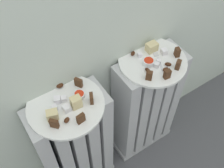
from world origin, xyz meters
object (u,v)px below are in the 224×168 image
(jam_bowl_left, at_px, (79,95))
(radiator_right, at_px, (145,107))
(plate_right, at_px, (153,61))
(fork, at_px, (158,60))
(radiator_left, at_px, (75,147))
(jam_bowl_right, at_px, (149,62))
(plate_left, at_px, (66,105))

(jam_bowl_left, bearing_deg, radiator_right, -0.39)
(radiator_right, relative_size, plate_right, 2.28)
(fork, bearing_deg, radiator_left, 178.32)
(radiator_left, distance_m, jam_bowl_left, 0.36)
(radiator_left, relative_size, plate_right, 2.28)
(jam_bowl_left, height_order, jam_bowl_right, jam_bowl_right)
(jam_bowl_right, bearing_deg, plate_left, 178.99)
(radiator_right, bearing_deg, fork, -32.58)
(radiator_left, relative_size, radiator_right, 1.00)
(plate_right, bearing_deg, jam_bowl_right, -167.15)
(radiator_right, distance_m, jam_bowl_right, 0.36)
(plate_left, distance_m, jam_bowl_right, 0.38)
(radiator_right, relative_size, jam_bowl_left, 15.70)
(radiator_right, bearing_deg, plate_right, 0.00)
(plate_right, xyz_separation_m, jam_bowl_right, (-0.03, -0.01, 0.02))
(radiator_left, bearing_deg, jam_bowl_right, -1.01)
(radiator_left, xyz_separation_m, jam_bowl_left, (0.06, 0.00, 0.35))
(radiator_right, relative_size, plate_left, 2.28)
(plate_left, bearing_deg, fork, -1.68)
(jam_bowl_left, xyz_separation_m, fork, (0.36, -0.01, -0.01))
(jam_bowl_left, bearing_deg, plate_right, -0.39)
(jam_bowl_right, distance_m, fork, 0.05)
(radiator_left, bearing_deg, plate_right, 0.00)
(radiator_left, xyz_separation_m, fork, (0.42, -0.01, 0.35))
(plate_right, bearing_deg, radiator_right, 180.00)
(radiator_right, relative_size, jam_bowl_right, 13.93)
(plate_left, height_order, fork, fork)
(radiator_right, bearing_deg, radiator_left, 180.00)
(radiator_right, distance_m, jam_bowl_left, 0.49)
(radiator_left, height_order, radiator_right, same)
(radiator_left, xyz_separation_m, plate_right, (0.40, 0.00, 0.34))
(radiator_left, height_order, jam_bowl_left, jam_bowl_left)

